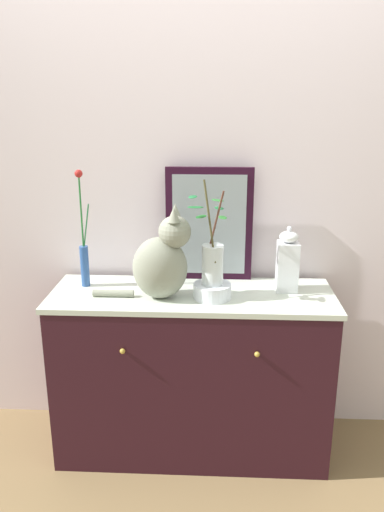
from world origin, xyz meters
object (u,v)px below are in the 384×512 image
(vase_glass_clear, at_px, (212,261))
(cat_sitting, at_px, (162,260))
(bowl_porcelain, at_px, (212,291))
(mirror_leaning, at_px, (209,225))
(vase_slim_green, at_px, (84,253))
(jar_lidded_porcelain, at_px, (287,262))
(sideboard, at_px, (192,373))

(vase_glass_clear, bearing_deg, cat_sitting, -177.95)
(bowl_porcelain, bearing_deg, mirror_leaning, 94.59)
(vase_slim_green, distance_m, jar_lidded_porcelain, 0.96)
(mirror_leaning, bearing_deg, vase_slim_green, -167.43)
(vase_slim_green, distance_m, vase_glass_clear, 0.62)
(jar_lidded_porcelain, bearing_deg, vase_slim_green, 179.28)
(mirror_leaning, height_order, cat_sitting, mirror_leaning)
(sideboard, height_order, jar_lidded_porcelain, jar_lidded_porcelain)
(vase_slim_green, xyz_separation_m, jar_lidded_porcelain, (0.96, -0.01, -0.03))
(sideboard, bearing_deg, mirror_leaning, 70.19)
(bowl_porcelain, xyz_separation_m, vase_glass_clear, (-0.00, 0.00, 0.14))
(bowl_porcelain, bearing_deg, vase_slim_green, 168.28)
(vase_slim_green, distance_m, bowl_porcelain, 0.64)
(sideboard, bearing_deg, vase_glass_clear, -29.86)
(cat_sitting, relative_size, vase_slim_green, 0.80)
(vase_slim_green, xyz_separation_m, vase_glass_clear, (0.61, -0.13, 0.01))
(cat_sitting, height_order, jar_lidded_porcelain, cat_sitting)
(vase_slim_green, height_order, vase_glass_clear, vase_slim_green)
(vase_slim_green, relative_size, jar_lidded_porcelain, 1.80)
(mirror_leaning, distance_m, bowl_porcelain, 0.36)
(bowl_porcelain, bearing_deg, jar_lidded_porcelain, 18.30)
(sideboard, height_order, vase_glass_clear, vase_glass_clear)
(vase_glass_clear, bearing_deg, vase_slim_green, 168.29)
(cat_sitting, height_order, bowl_porcelain, cat_sitting)
(bowl_porcelain, distance_m, jar_lidded_porcelain, 0.38)
(bowl_porcelain, relative_size, jar_lidded_porcelain, 0.55)
(mirror_leaning, xyz_separation_m, jar_lidded_porcelain, (0.37, -0.14, -0.14))
(vase_glass_clear, distance_m, jar_lidded_porcelain, 0.37)
(cat_sitting, bearing_deg, sideboard, 25.51)
(cat_sitting, distance_m, vase_slim_green, 0.41)
(vase_glass_clear, bearing_deg, jar_lidded_porcelain, 18.19)
(mirror_leaning, bearing_deg, sideboard, -109.81)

